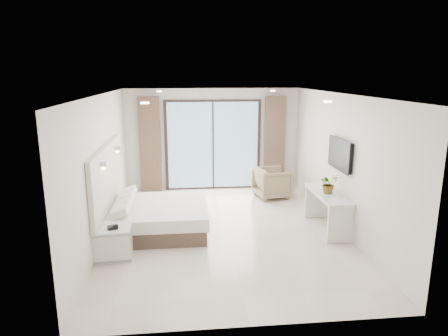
{
  "coord_description": "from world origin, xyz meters",
  "views": [
    {
      "loc": [
        -0.78,
        -7.42,
        3.08
      ],
      "look_at": [
        0.02,
        0.4,
        1.21
      ],
      "focal_mm": 32.0,
      "sensor_mm": 36.0,
      "label": 1
    }
  ],
  "objects_px": {
    "nightstand": "(114,243)",
    "armchair": "(272,181)",
    "bed": "(157,217)",
    "console_desk": "(327,203)"
  },
  "relations": [
    {
      "from": "nightstand",
      "to": "armchair",
      "type": "xyz_separation_m",
      "value": [
        3.43,
        3.1,
        0.14
      ]
    },
    {
      "from": "nightstand",
      "to": "console_desk",
      "type": "relative_size",
      "value": 0.41
    },
    {
      "from": "bed",
      "to": "armchair",
      "type": "distance_m",
      "value": 3.39
    },
    {
      "from": "bed",
      "to": "console_desk",
      "type": "height_order",
      "value": "console_desk"
    },
    {
      "from": "nightstand",
      "to": "armchair",
      "type": "bearing_deg",
      "value": 38.48
    },
    {
      "from": "nightstand",
      "to": "armchair",
      "type": "distance_m",
      "value": 4.63
    },
    {
      "from": "bed",
      "to": "console_desk",
      "type": "bearing_deg",
      "value": -4.76
    },
    {
      "from": "bed",
      "to": "nightstand",
      "type": "bearing_deg",
      "value": -119.53
    },
    {
      "from": "nightstand",
      "to": "armchair",
      "type": "relative_size",
      "value": 0.75
    },
    {
      "from": "console_desk",
      "to": "armchair",
      "type": "distance_m",
      "value": 2.31
    }
  ]
}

